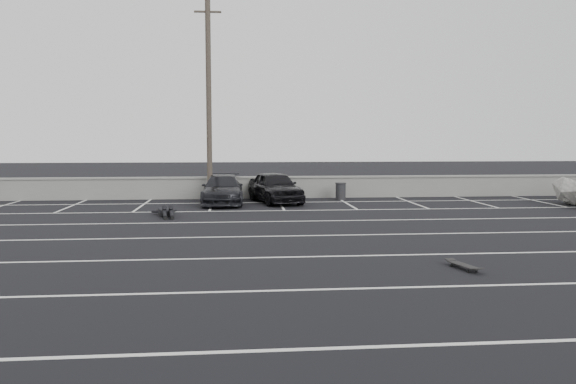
{
  "coord_description": "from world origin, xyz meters",
  "views": [
    {
      "loc": [
        -0.91,
        -13.29,
        2.81
      ],
      "look_at": [
        0.89,
        6.32,
        1.0
      ],
      "focal_mm": 35.0,
      "sensor_mm": 36.0,
      "label": 1
    }
  ],
  "objects": [
    {
      "name": "car_right",
      "position": [
        -1.54,
        11.72,
        0.64
      ],
      "size": [
        1.8,
        4.41,
        1.28
      ],
      "primitive_type": "imported",
      "rotation": [
        0.0,
        0.0,
        0.0
      ],
      "color": "black",
      "rests_on": "ground"
    },
    {
      "name": "skateboard",
      "position": [
        4.03,
        -1.62,
        0.08
      ],
      "size": [
        0.44,
        0.91,
        0.11
      ],
      "rotation": [
        0.0,
        0.0,
        0.25
      ],
      "color": "black",
      "rests_on": "ground"
    },
    {
      "name": "person",
      "position": [
        -3.6,
        8.0,
        0.25
      ],
      "size": [
        2.05,
        2.91,
        0.5
      ],
      "primitive_type": null,
      "rotation": [
        0.0,
        0.0,
        0.23
      ],
      "color": "black",
      "rests_on": "ground"
    },
    {
      "name": "trash_bin",
      "position": [
        4.01,
        12.9,
        0.41
      ],
      "size": [
        0.64,
        0.64,
        0.81
      ],
      "rotation": [
        0.0,
        0.0,
        -0.25
      ],
      "color": "#252527",
      "rests_on": "ground"
    },
    {
      "name": "car_left",
      "position": [
        0.83,
        11.96,
        0.71
      ],
      "size": [
        2.65,
        4.45,
        1.42
      ],
      "primitive_type": "imported",
      "rotation": [
        0.0,
        0.0,
        0.25
      ],
      "color": "black",
      "rests_on": "ground"
    },
    {
      "name": "ground",
      "position": [
        0.0,
        0.0,
        0.0
      ],
      "size": [
        120.0,
        120.0,
        0.0
      ],
      "primitive_type": "plane",
      "color": "black",
      "rests_on": "ground"
    },
    {
      "name": "utility_pole",
      "position": [
        -2.16,
        13.2,
        4.7
      ],
      "size": [
        1.24,
        0.25,
        9.29
      ],
      "color": "#4C4238",
      "rests_on": "ground"
    },
    {
      "name": "seawall",
      "position": [
        0.0,
        14.0,
        0.55
      ],
      "size": [
        50.0,
        0.45,
        1.06
      ],
      "color": "gray",
      "rests_on": "ground"
    },
    {
      "name": "stall_lines",
      "position": [
        -0.08,
        4.41,
        0.0
      ],
      "size": [
        36.0,
        20.05,
        0.01
      ],
      "color": "silver",
      "rests_on": "ground"
    }
  ]
}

